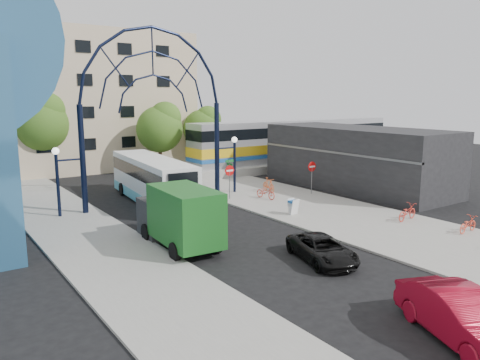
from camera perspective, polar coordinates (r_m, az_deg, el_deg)
ground at (r=22.03m, az=5.80°, el=-9.73°), size 120.00×120.00×0.00m
sidewalk_east at (r=30.12m, az=12.41°, el=-4.34°), size 8.00×56.00×0.12m
plaza_west at (r=23.95m, az=-16.10°, el=-8.30°), size 5.00×50.00×0.12m
gateway_arch at (r=32.62m, az=-10.53°, el=11.89°), size 13.64×0.44×12.10m
stop_sign at (r=33.65m, az=-1.28°, el=0.78°), size 0.80×0.07×2.50m
do_not_enter_sign at (r=35.96m, az=8.76°, el=1.24°), size 0.76×0.07×2.48m
street_name_sign at (r=34.34m, az=-1.28°, el=1.20°), size 0.70×0.70×2.80m
sandwich_board at (r=29.69m, az=6.50°, el=-3.02°), size 0.55×0.61×0.99m
commercial_block_east at (r=39.48m, az=14.04°, el=2.61°), size 6.00×16.00×5.00m
apartment_block at (r=52.96m, az=-18.07°, el=9.15°), size 20.00×12.10×14.00m
train_platform at (r=50.95m, az=6.73°, el=2.10°), size 32.00×5.00×0.80m
train_car at (r=50.66m, az=6.79°, el=4.91°), size 25.10×3.05×4.20m
tree_north_a at (r=46.09m, az=-9.62°, el=6.45°), size 4.48×4.48×7.00m
tree_north_b at (r=46.64m, az=-23.05°, el=6.64°), size 5.12×5.12×8.00m
tree_north_c at (r=50.69m, az=-4.42°, el=6.51°), size 4.16×4.16×6.50m
city_bus at (r=33.74m, az=-10.65°, el=0.07°), size 3.74×11.81×3.19m
green_truck at (r=23.68m, az=-7.53°, el=-4.41°), size 2.68×6.30×3.12m
black_suv at (r=21.96m, az=9.98°, el=-8.29°), size 3.00×4.59×1.18m
red_sedan at (r=16.46m, az=25.38°, el=-14.80°), size 3.38×5.17×1.61m
bike_near_a at (r=34.12m, az=3.16°, el=-1.49°), size 0.85×1.87×0.95m
bike_near_b at (r=36.48m, az=3.50°, el=-0.60°), size 0.87×1.92×1.11m
bike_far_a at (r=29.93m, az=19.70°, el=-3.70°), size 1.97×0.92×1.00m
bike_far_c at (r=28.60m, az=26.02°, el=-4.87°), size 1.75×0.71×0.90m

